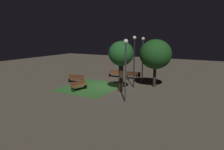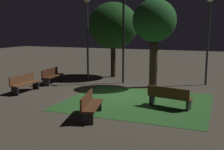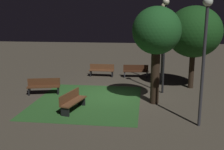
% 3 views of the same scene
% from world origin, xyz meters
% --- Properties ---
extents(ground_plane, '(60.00, 60.00, 0.00)m').
position_xyz_m(ground_plane, '(0.00, 0.00, 0.00)').
color(ground_plane, '#4C4438').
extents(grass_lawn, '(5.39, 6.25, 0.01)m').
position_xyz_m(grass_lawn, '(1.00, 1.05, 0.01)').
color(grass_lawn, '#2D6028').
rests_on(grass_lawn, ground).
extents(bench_by_lamp, '(1.83, 0.62, 0.88)m').
position_xyz_m(bench_by_lamp, '(-1.24, -4.85, 0.48)').
color(bench_by_lamp, '#422314').
rests_on(bench_by_lamp, ground).
extents(bench_near_trees, '(1.81, 0.51, 0.88)m').
position_xyz_m(bench_near_trees, '(1.25, -4.85, 0.48)').
color(bench_near_trees, brown).
rests_on(bench_near_trees, ground).
extents(bench_path_side, '(0.87, 1.86, 0.88)m').
position_xyz_m(bench_path_side, '(1.41, 2.54, 0.48)').
color(bench_path_side, brown).
rests_on(bench_path_side, ground).
extents(bench_lawn_edge, '(1.86, 0.90, 0.88)m').
position_xyz_m(bench_lawn_edge, '(3.73, 0.11, 0.48)').
color(bench_lawn_edge, '#512D19').
rests_on(bench_lawn_edge, ground).
extents(tree_left_canopy, '(2.35, 2.35, 4.80)m').
position_xyz_m(tree_left_canopy, '(-2.42, 0.96, 3.56)').
color(tree_left_canopy, '#2D2116').
rests_on(tree_left_canopy, ground).
extents(tree_right_canopy, '(3.25, 3.25, 4.93)m').
position_xyz_m(tree_right_canopy, '(-4.71, -2.33, 3.40)').
color(tree_right_canopy, '#2D2116').
rests_on(tree_right_canopy, ground).
extents(lamp_post_plaza_west, '(0.36, 0.36, 5.26)m').
position_xyz_m(lamp_post_plaza_west, '(-2.93, -0.98, 3.50)').
color(lamp_post_plaza_west, black).
rests_on(lamp_post_plaza_west, ground).
extents(lamp_post_plaza_east, '(0.36, 0.36, 5.02)m').
position_xyz_m(lamp_post_plaza_east, '(-4.14, 3.65, 3.37)').
color(lamp_post_plaza_east, '#333338').
rests_on(lamp_post_plaza_east, ground).
extents(lamp_post_near_wall, '(0.36, 0.36, 5.12)m').
position_xyz_m(lamp_post_near_wall, '(-2.97, -3.34, 3.42)').
color(lamp_post_near_wall, '#333338').
rests_on(lamp_post_near_wall, ground).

